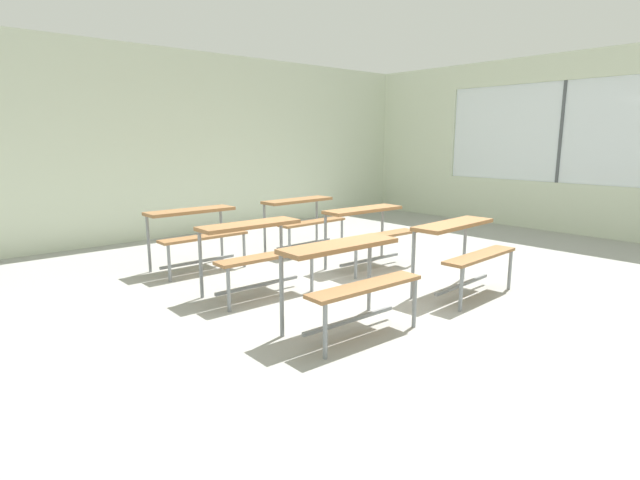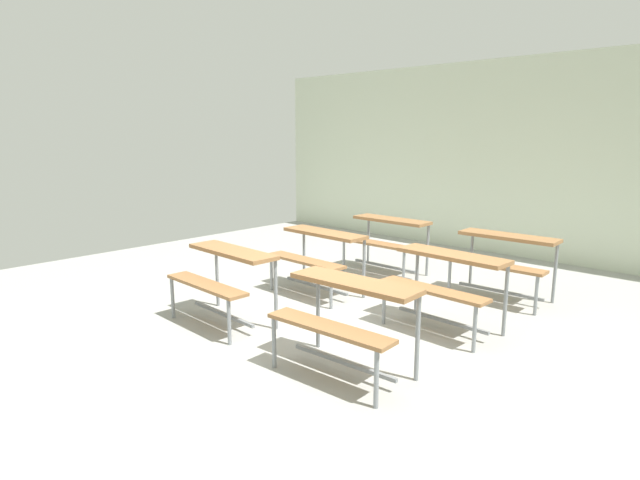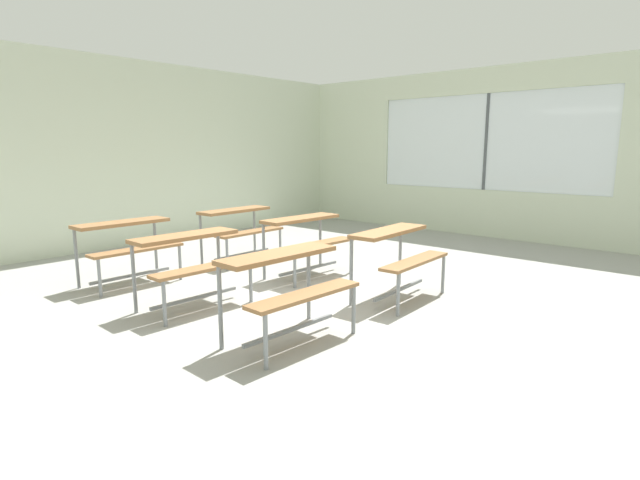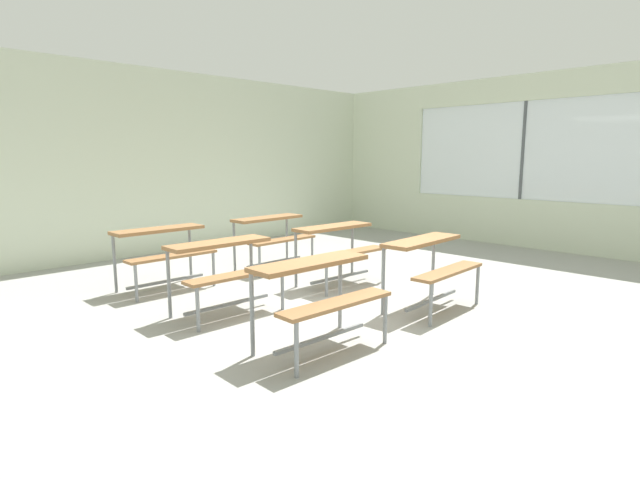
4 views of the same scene
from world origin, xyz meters
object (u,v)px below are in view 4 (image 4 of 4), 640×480
object	(u,v)px
desk_bench_r2c1	(273,230)
desk_bench_r1c0	(225,260)
desk_bench_r2c0	(163,243)
desk_bench_r0c0	(319,284)
desk_bench_r0c1	(431,257)
desk_bench_r1c1	(339,240)

from	to	relation	value
desk_bench_r2c1	desk_bench_r1c0	bearing A→B (deg)	-144.17
desk_bench_r1c0	desk_bench_r2c0	world-z (taller)	same
desk_bench_r0c0	desk_bench_r2c1	distance (m)	3.14
desk_bench_r2c0	desk_bench_r2c1	bearing A→B (deg)	-1.44
desk_bench_r2c0	desk_bench_r0c1	bearing A→B (deg)	-59.50
desk_bench_r1c0	desk_bench_r1c1	xyz separation A→B (m)	(1.69, -0.00, 0.00)
desk_bench_r1c1	desk_bench_r2c0	distance (m)	2.15
desk_bench_r0c1	desk_bench_r2c0	size ratio (longest dim) A/B	1.03
desk_bench_r2c1	desk_bench_r0c0	bearing A→B (deg)	-124.08
desk_bench_r0c0	desk_bench_r1c1	xyz separation A→B (m)	(1.69, 1.36, 0.00)
desk_bench_r0c0	desk_bench_r1c0	bearing A→B (deg)	91.89
desk_bench_r0c1	desk_bench_r1c1	distance (m)	1.39
desk_bench_r0c1	desk_bench_r1c0	xyz separation A→B (m)	(-1.62, 1.39, 0.00)
desk_bench_r1c0	desk_bench_r2c1	xyz separation A→B (m)	(1.69, 1.29, 0.00)
desk_bench_r1c1	desk_bench_r2c0	bearing A→B (deg)	143.64
desk_bench_r0c0	desk_bench_r0c1	distance (m)	1.62
desk_bench_r1c1	desk_bench_r2c1	size ratio (longest dim) A/B	1.01
desk_bench_r1c1	desk_bench_r2c0	xyz separation A→B (m)	(-1.68, 1.34, 0.00)
desk_bench_r1c0	desk_bench_r2c0	size ratio (longest dim) A/B	1.01
desk_bench_r0c0	desk_bench_r0c1	bearing A→B (deg)	0.88
desk_bench_r0c1	desk_bench_r0c0	bearing A→B (deg)	176.03
desk_bench_r1c1	desk_bench_r2c1	distance (m)	1.30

